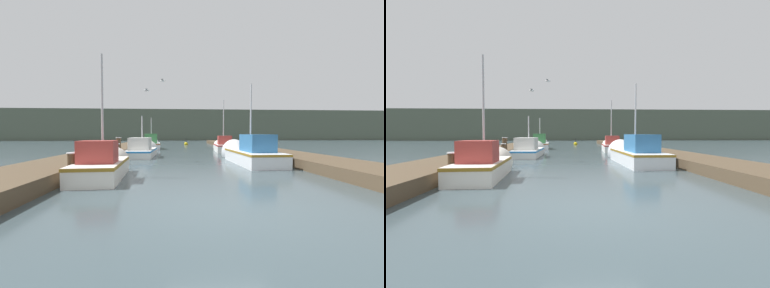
{
  "view_description": "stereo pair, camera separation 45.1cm",
  "coord_description": "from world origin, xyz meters",
  "views": [
    {
      "loc": [
        -1.13,
        -5.29,
        1.59
      ],
      "look_at": [
        0.18,
        11.55,
        0.88
      ],
      "focal_mm": 24.0,
      "sensor_mm": 36.0,
      "label": 1
    },
    {
      "loc": [
        -0.68,
        -5.32,
        1.59
      ],
      "look_at": [
        0.18,
        11.55,
        0.88
      ],
      "focal_mm": 24.0,
      "sensor_mm": 36.0,
      "label": 2
    }
  ],
  "objects": [
    {
      "name": "ground_plane",
      "position": [
        0.0,
        0.0,
        0.0
      ],
      "size": [
        200.0,
        200.0,
        0.0
      ],
      "color": "#38474C"
    },
    {
      "name": "dock_left",
      "position": [
        -5.73,
        16.0,
        0.22
      ],
      "size": [
        2.58,
        40.0,
        0.45
      ],
      "color": "#4C3D2B",
      "rests_on": "ground_plane"
    },
    {
      "name": "dock_right",
      "position": [
        5.73,
        16.0,
        0.22
      ],
      "size": [
        2.58,
        40.0,
        0.45
      ],
      "color": "#4C3D2B",
      "rests_on": "ground_plane"
    },
    {
      "name": "distant_shore_ridge",
      "position": [
        0.0,
        59.76,
        3.48
      ],
      "size": [
        120.0,
        16.0,
        6.96
      ],
      "color": "#4C5647",
      "rests_on": "ground_plane"
    },
    {
      "name": "fishing_boat_0",
      "position": [
        -3.62,
        4.25,
        0.44
      ],
      "size": [
        1.67,
        4.45,
        4.78
      ],
      "rotation": [
        0.0,
        0.0,
        0.05
      ],
      "color": "silver",
      "rests_on": "ground_plane"
    },
    {
      "name": "fishing_boat_1",
      "position": [
        3.04,
        8.51,
        0.49
      ],
      "size": [
        1.92,
        6.31,
        4.72
      ],
      "rotation": [
        0.0,
        0.0,
        0.02
      ],
      "color": "silver",
      "rests_on": "ground_plane"
    },
    {
      "name": "fishing_boat_2",
      "position": [
        -3.2,
        13.03,
        0.41
      ],
      "size": [
        1.85,
        5.5,
        3.34
      ],
      "rotation": [
        0.0,
        0.0,
        -0.03
      ],
      "color": "silver",
      "rests_on": "ground_plane"
    },
    {
      "name": "fishing_boat_3",
      "position": [
        3.36,
        17.08,
        0.45
      ],
      "size": [
        1.8,
        5.05,
        4.81
      ],
      "rotation": [
        0.0,
        0.0,
        -0.08
      ],
      "color": "silver",
      "rests_on": "ground_plane"
    },
    {
      "name": "fishing_boat_4",
      "position": [
        -3.28,
        21.51,
        0.48
      ],
      "size": [
        2.01,
        4.97,
        3.71
      ],
      "rotation": [
        0.0,
        0.0,
        0.06
      ],
      "color": "silver",
      "rests_on": "ground_plane"
    },
    {
      "name": "mooring_piling_0",
      "position": [
        -4.47,
        11.0,
        0.68
      ],
      "size": [
        0.35,
        0.35,
        1.34
      ],
      "color": "#473523",
      "rests_on": "ground_plane"
    },
    {
      "name": "mooring_piling_1",
      "position": [
        -4.43,
        10.48,
        0.49
      ],
      "size": [
        0.31,
        0.31,
        0.97
      ],
      "color": "#473523",
      "rests_on": "ground_plane"
    },
    {
      "name": "mooring_piling_2",
      "position": [
        -4.32,
        3.13,
        0.5
      ],
      "size": [
        0.31,
        0.31,
        0.98
      ],
      "color": "#473523",
      "rests_on": "ground_plane"
    },
    {
      "name": "channel_buoy",
      "position": [
        0.75,
        29.62,
        0.15
      ],
      "size": [
        0.51,
        0.51,
        1.01
      ],
      "color": "gold",
      "rests_on": "ground_plane"
    },
    {
      "name": "seagull_lead",
      "position": [
        -1.65,
        9.61,
        4.61
      ],
      "size": [
        0.3,
        0.56,
        0.12
      ],
      "rotation": [
        0.0,
        0.0,
        4.57
      ],
      "color": "white"
    },
    {
      "name": "seagull_1",
      "position": [
        -2.55,
        9.35,
        4.01
      ],
      "size": [
        0.28,
        0.55,
        0.12
      ],
      "rotation": [
        0.0,
        0.0,
        1.6
      ],
      "color": "white"
    }
  ]
}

